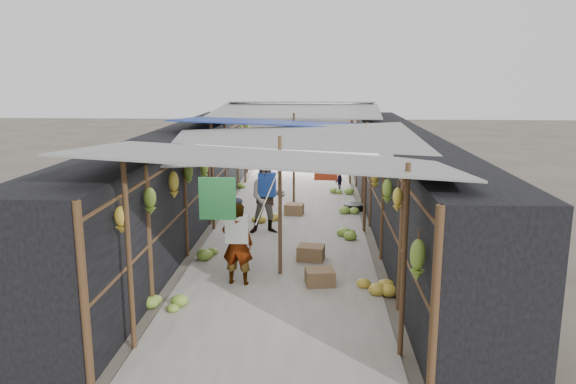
% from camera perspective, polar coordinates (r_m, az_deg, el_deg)
% --- Properties ---
extents(ground, '(80.00, 80.00, 0.00)m').
position_cam_1_polar(ground, '(7.88, -2.30, -15.92)').
color(ground, '#6B6356').
rests_on(ground, ground).
extents(aisle_slab, '(3.60, 16.00, 0.02)m').
position_cam_1_polar(aisle_slab, '(13.95, 0.15, -3.35)').
color(aisle_slab, '#9E998E').
rests_on(aisle_slab, ground).
extents(stall_left, '(1.40, 15.00, 2.30)m').
position_cam_1_polar(stall_left, '(14.09, -10.89, 1.34)').
color(stall_left, black).
rests_on(stall_left, ground).
extents(stall_right, '(1.40, 15.00, 2.30)m').
position_cam_1_polar(stall_right, '(13.83, 11.40, 1.13)').
color(stall_right, black).
rests_on(stall_right, ground).
extents(crate_near, '(0.55, 0.47, 0.30)m').
position_cam_1_polar(crate_near, '(10.05, 3.25, -8.68)').
color(crate_near, olive).
rests_on(crate_near, ground).
extents(crate_mid, '(0.58, 0.49, 0.31)m').
position_cam_1_polar(crate_mid, '(11.33, 2.34, -6.23)').
color(crate_mid, olive).
rests_on(crate_mid, ground).
extents(crate_back, '(0.53, 0.45, 0.31)m').
position_cam_1_polar(crate_back, '(14.89, 0.63, -1.79)').
color(crate_back, olive).
rests_on(crate_back, ground).
extents(black_basin, '(0.55, 0.55, 0.17)m').
position_cam_1_polar(black_basin, '(15.60, 6.72, -1.51)').
color(black_basin, black).
rests_on(black_basin, ground).
extents(vendor_elderly, '(0.59, 0.43, 1.51)m').
position_cam_1_polar(vendor_elderly, '(9.94, -5.16, -5.25)').
color(vendor_elderly, silver).
rests_on(vendor_elderly, ground).
extents(shopper_blue, '(0.91, 0.75, 1.72)m').
position_cam_1_polar(shopper_blue, '(13.05, -2.13, -0.57)').
color(shopper_blue, '#1E3A97').
rests_on(shopper_blue, ground).
extents(vendor_seated, '(0.40, 0.56, 0.78)m').
position_cam_1_polar(vendor_seated, '(17.73, 5.16, 1.17)').
color(vendor_seated, '#534F48').
rests_on(vendor_seated, ground).
extents(market_canopy, '(5.62, 15.20, 2.77)m').
position_cam_1_polar(market_canopy, '(13.84, 0.31, 6.64)').
color(market_canopy, brown).
rests_on(market_canopy, ground).
extents(hanging_bananas, '(3.96, 13.90, 0.85)m').
position_cam_1_polar(hanging_bananas, '(13.48, -0.02, 3.39)').
color(hanging_bananas, '#B2962D').
rests_on(hanging_bananas, ground).
extents(floor_bananas, '(3.98, 10.41, 0.36)m').
position_cam_1_polar(floor_bananas, '(14.04, -0.30, -2.63)').
color(floor_bananas, olive).
rests_on(floor_bananas, ground).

